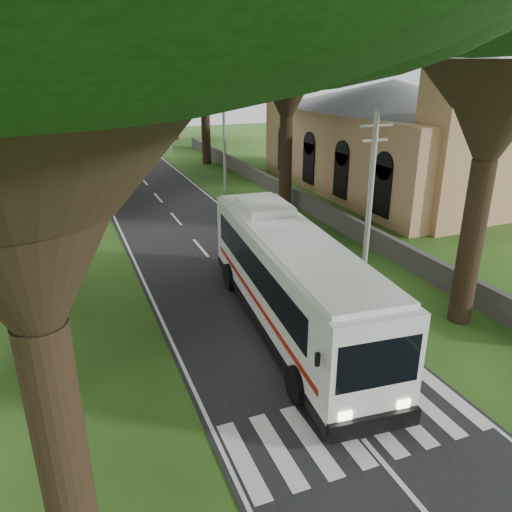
# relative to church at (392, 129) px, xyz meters

# --- Properties ---
(ground) EXTENTS (140.00, 140.00, 0.00)m
(ground) POSITION_rel_church_xyz_m (-17.86, -21.55, -4.91)
(ground) COLOR #264714
(ground) RESTS_ON ground
(road) EXTENTS (8.00, 120.00, 0.04)m
(road) POSITION_rel_church_xyz_m (-17.86, 3.45, -4.90)
(road) COLOR black
(road) RESTS_ON ground
(crosswalk) EXTENTS (8.00, 3.00, 0.01)m
(crosswalk) POSITION_rel_church_xyz_m (-17.86, -23.55, -4.91)
(crosswalk) COLOR silver
(crosswalk) RESTS_ON ground
(property_wall) EXTENTS (0.35, 50.00, 1.20)m
(property_wall) POSITION_rel_church_xyz_m (-8.86, 2.45, -4.31)
(property_wall) COLOR #383533
(property_wall) RESTS_ON ground
(church) EXTENTS (14.00, 24.00, 11.60)m
(church) POSITION_rel_church_xyz_m (0.00, 0.00, 0.00)
(church) COLOR tan
(church) RESTS_ON ground
(pole_near) EXTENTS (1.60, 0.24, 8.00)m
(pole_near) POSITION_rel_church_xyz_m (-12.36, -15.55, -0.73)
(pole_near) COLOR gray
(pole_near) RESTS_ON ground
(pole_mid) EXTENTS (1.60, 0.24, 8.00)m
(pole_mid) POSITION_rel_church_xyz_m (-12.36, 4.45, -0.73)
(pole_mid) COLOR gray
(pole_mid) RESTS_ON ground
(pole_far) EXTENTS (1.60, 0.24, 8.00)m
(pole_far) POSITION_rel_church_xyz_m (-12.36, 24.45, -0.73)
(pole_far) COLOR gray
(pole_far) RESTS_ON ground
(tree_l_midb) EXTENTS (14.81, 14.81, 14.11)m
(tree_l_midb) POSITION_rel_church_xyz_m (-25.36, 8.45, 5.96)
(tree_l_midb) COLOR black
(tree_l_midb) RESTS_ON ground
(tree_l_far) EXTENTS (15.78, 15.78, 16.58)m
(tree_l_far) POSITION_rel_church_xyz_m (-26.36, 26.45, 8.21)
(tree_l_far) COLOR black
(tree_l_far) RESTS_ON ground
(tree_r_mida) EXTENTS (15.45, 15.45, 16.35)m
(tree_r_mida) POSITION_rel_church_xyz_m (-9.86, -1.55, 8.04)
(tree_r_mida) COLOR black
(tree_r_mida) RESTS_ON ground
(tree_r_midb) EXTENTS (13.90, 13.90, 13.44)m
(tree_r_midb) POSITION_rel_church_xyz_m (-10.36, 16.45, 5.47)
(tree_r_midb) COLOR black
(tree_r_midb) RESTS_ON ground
(tree_r_far) EXTENTS (12.52, 12.52, 13.36)m
(tree_r_far) POSITION_rel_church_xyz_m (-9.36, 34.45, 5.62)
(tree_r_far) COLOR black
(tree_r_far) RESTS_ON ground
(coach_bus) EXTENTS (4.01, 13.47, 3.92)m
(coach_bus) POSITION_rel_church_xyz_m (-17.06, -17.49, -2.80)
(coach_bus) COLOR white
(coach_bus) RESTS_ON ground
(distant_car_a) EXTENTS (2.89, 4.45, 1.41)m
(distant_car_a) POSITION_rel_church_xyz_m (-20.33, 14.57, -4.18)
(distant_car_a) COLOR silver
(distant_car_a) RESTS_ON road
(distant_car_b) EXTENTS (1.90, 4.26, 1.36)m
(distant_car_b) POSITION_rel_church_xyz_m (-19.25, 28.10, -4.20)
(distant_car_b) COLOR navy
(distant_car_b) RESTS_ON road
(distant_car_c) EXTENTS (3.32, 5.05, 1.36)m
(distant_car_c) POSITION_rel_church_xyz_m (-14.86, 42.00, -4.20)
(distant_car_c) COLOR #9E3817
(distant_car_c) RESTS_ON road
(pedestrian) EXTENTS (0.45, 0.66, 1.76)m
(pedestrian) POSITION_rel_church_xyz_m (-25.12, -10.34, -4.03)
(pedestrian) COLOR black
(pedestrian) RESTS_ON ground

